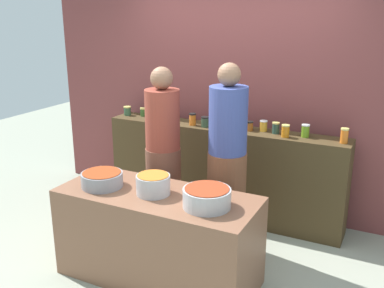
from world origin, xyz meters
The scene contains 21 objects.
ground centered at (0.00, 0.00, 0.00)m, with size 12.00×12.00×0.00m, color #9A9F8D.
storefront_wall centered at (0.00, 1.45, 1.50)m, with size 4.80×0.12×3.00m, color brown.
display_shelf centered at (0.00, 1.10, 0.52)m, with size 2.70×0.36×1.03m, color #42331C.
prep_table centered at (0.00, -0.30, 0.40)m, with size 1.70×0.70×0.80m, color brown.
preserve_jar_0 centered at (-1.26, 1.12, 1.09)m, with size 0.09×0.09×0.11m.
preserve_jar_1 centered at (-1.06, 1.16, 1.09)m, with size 0.07×0.07×0.10m.
preserve_jar_2 centered at (-0.34, 1.04, 1.10)m, with size 0.08×0.08×0.13m.
preserve_jar_3 centered at (-0.18, 1.03, 1.09)m, with size 0.09×0.09×0.11m.
preserve_jar_4 centered at (-0.07, 1.16, 1.09)m, with size 0.07×0.07×0.11m.
preserve_jar_5 centered at (0.11, 1.04, 1.09)m, with size 0.08×0.08×0.11m.
preserve_jar_6 centered at (0.30, 1.10, 1.09)m, with size 0.08×0.08×0.10m.
preserve_jar_7 centered at (0.44, 1.15, 1.09)m, with size 0.08×0.08×0.11m.
preserve_jar_8 centered at (0.58, 1.12, 1.09)m, with size 0.08×0.08×0.12m.
preserve_jar_9 centered at (0.70, 1.03, 1.10)m, with size 0.08×0.08×0.13m.
preserve_jar_10 centered at (0.88, 1.12, 1.10)m, with size 0.08×0.08×0.13m.
preserve_jar_11 centered at (1.26, 1.07, 1.11)m, with size 0.08×0.08×0.15m.
cooking_pot_left centered at (-0.51, -0.37, 0.86)m, with size 0.36×0.36×0.13m.
cooking_pot_center centered at (-0.03, -0.31, 0.88)m, with size 0.28×0.28×0.17m.
cooking_pot_right centered at (0.47, -0.34, 0.87)m, with size 0.38×0.38×0.15m.
cook_with_tongs centered at (-0.34, 0.39, 0.80)m, with size 0.35×0.35×1.75m.
cook_in_cap centered at (0.34, 0.40, 0.83)m, with size 0.37×0.37×1.82m.
Camera 1 is at (1.77, -3.19, 2.26)m, focal length 41.33 mm.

